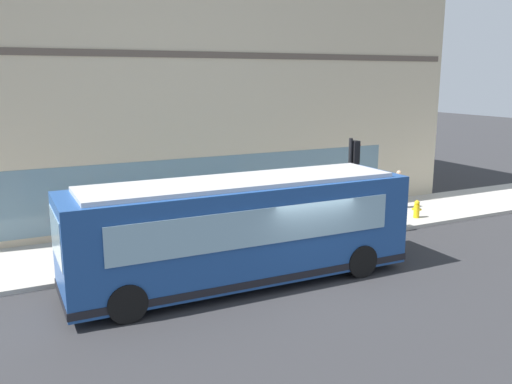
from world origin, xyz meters
name	(u,v)px	position (x,y,z in m)	size (l,w,h in m)	color
ground	(302,280)	(0.00, 0.00, 0.00)	(120.00, 120.00, 0.00)	#2D2D30
sidewalk_curb	(236,236)	(4.67, 0.00, 0.07)	(4.14, 40.00, 0.15)	#B2ADA3
building_corner	(171,72)	(11.71, 0.00, 6.08)	(9.99, 23.54, 12.17)	beige
city_bus_nearside	(241,231)	(0.63, 1.68, 1.55)	(2.71, 10.07, 3.07)	#1E478C
traffic_light_near_corner	(353,167)	(2.95, -3.95, 2.64)	(0.32, 0.49, 3.57)	black
fire_hydrant	(417,209)	(3.51, -7.71, 0.51)	(0.35, 0.35, 0.74)	yellow
pedestrian_walking_along_curb	(224,217)	(3.84, 0.82, 1.13)	(0.32, 0.32, 1.70)	black
pedestrian_by_light_pole	(127,230)	(3.57, 4.26, 1.17)	(0.32, 0.32, 1.76)	#99994C
pedestrian_near_building_entrance	(155,226)	(3.56, 3.36, 1.19)	(0.32, 0.32, 1.80)	#99994C
pedestrian_near_hydrant	(398,187)	(5.11, -8.08, 1.14)	(0.32, 0.32, 1.71)	#99994C
newspaper_vending_box	(74,251)	(3.92, 5.86, 0.60)	(0.44, 0.42, 0.90)	#BF3F19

